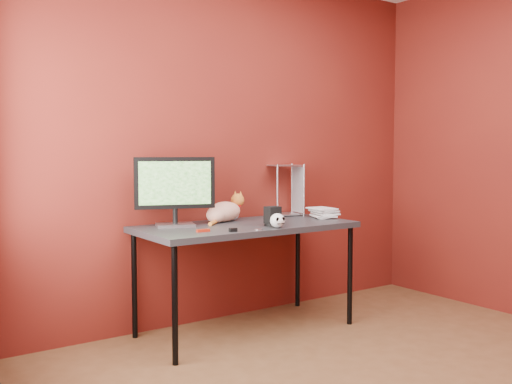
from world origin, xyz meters
TOP-DOWN VIEW (x-y plane):
  - room at (0.00, 0.00)m, footprint 3.52×3.52m
  - desk at (-0.15, 1.37)m, footprint 1.50×0.70m
  - monitor at (-0.61, 1.53)m, footprint 0.52×0.24m
  - cat at (-0.20, 1.57)m, footprint 0.41×0.29m
  - skull_mug at (-0.10, 1.08)m, footprint 0.10×0.10m
  - speaker at (-0.06, 1.19)m, footprint 0.11×0.11m
  - book_stack at (0.48, 1.40)m, footprint 0.23×0.26m
  - wire_rack at (0.40, 1.64)m, footprint 0.26×0.22m
  - pocket_knife at (-0.59, 1.20)m, footprint 0.09×0.03m
  - black_gadget at (-0.43, 1.10)m, footprint 0.05×0.03m
  - washer at (-0.25, 1.08)m, footprint 0.05×0.05m

SIDE VIEW (x-z plane):
  - desk at x=-0.15m, z-range 0.32..1.07m
  - washer at x=-0.25m, z-range 0.75..0.75m
  - pocket_knife at x=-0.59m, z-range 0.75..0.77m
  - black_gadget at x=-0.43m, z-range 0.75..0.77m
  - skull_mug at x=-0.10m, z-range 0.75..0.85m
  - speaker at x=-0.06m, z-range 0.75..0.88m
  - cat at x=-0.20m, z-range 0.72..0.93m
  - wire_rack at x=0.40m, z-range 0.75..1.15m
  - monitor at x=-0.61m, z-range 0.78..1.24m
  - book_stack at x=0.48m, z-range 0.75..1.60m
  - room at x=0.00m, z-range 0.14..2.75m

